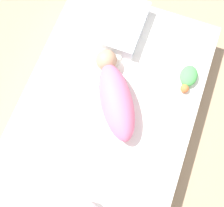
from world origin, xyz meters
TOP-DOWN VIEW (x-y plane):
  - ground_plane at (0.00, 0.00)m, footprint 12.00×12.00m
  - bed_mattress at (0.00, 0.00)m, footprint 1.46×1.00m
  - burp_cloth at (-0.21, -0.12)m, footprint 0.25×0.19m
  - swaddled_baby at (-0.04, 0.03)m, footprint 0.52×0.40m
  - pillow at (-0.50, -0.13)m, footprint 0.37×0.33m
  - turtle_plush at (-0.32, 0.39)m, footprint 0.17×0.10m

SIDE VIEW (x-z plane):
  - ground_plane at x=0.00m, z-range 0.00..0.00m
  - bed_mattress at x=0.00m, z-range 0.00..0.21m
  - burp_cloth at x=-0.21m, z-range 0.21..0.23m
  - turtle_plush at x=-0.32m, z-range 0.21..0.28m
  - pillow at x=-0.50m, z-range 0.21..0.31m
  - swaddled_baby at x=-0.04m, z-range 0.21..0.39m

